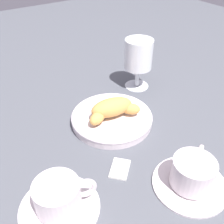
# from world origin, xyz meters

# --- Properties ---
(ground_plane) EXTENTS (2.20, 2.20, 0.00)m
(ground_plane) POSITION_xyz_m (0.00, 0.00, 0.00)
(ground_plane) COLOR #4C4F56
(pastry_plate) EXTENTS (0.19, 0.19, 0.02)m
(pastry_plate) POSITION_xyz_m (-0.02, 0.00, 0.01)
(pastry_plate) COLOR silver
(pastry_plate) RESTS_ON ground_plane
(croissant_large) EXTENTS (0.14, 0.08, 0.04)m
(croissant_large) POSITION_xyz_m (-0.02, 0.00, 0.04)
(croissant_large) COLOR #D6994C
(croissant_large) RESTS_ON pastry_plate
(coffee_cup_near) EXTENTS (0.14, 0.14, 0.06)m
(coffee_cup_near) POSITION_xyz_m (-0.04, 0.23, 0.03)
(coffee_cup_near) COLOR silver
(coffee_cup_near) RESTS_ON ground_plane
(coffee_cup_far) EXTENTS (0.14, 0.14, 0.06)m
(coffee_cup_far) POSITION_xyz_m (0.18, 0.14, 0.03)
(coffee_cup_far) COLOR silver
(coffee_cup_far) RESTS_ON ground_plane
(juice_glass_left) EXTENTS (0.08, 0.08, 0.14)m
(juice_glass_left) POSITION_xyz_m (-0.17, -0.10, 0.09)
(juice_glass_left) COLOR white
(juice_glass_left) RESTS_ON ground_plane
(sugar_packet) EXTENTS (0.06, 0.06, 0.01)m
(sugar_packet) POSITION_xyz_m (0.05, 0.13, 0.00)
(sugar_packet) COLOR white
(sugar_packet) RESTS_ON ground_plane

